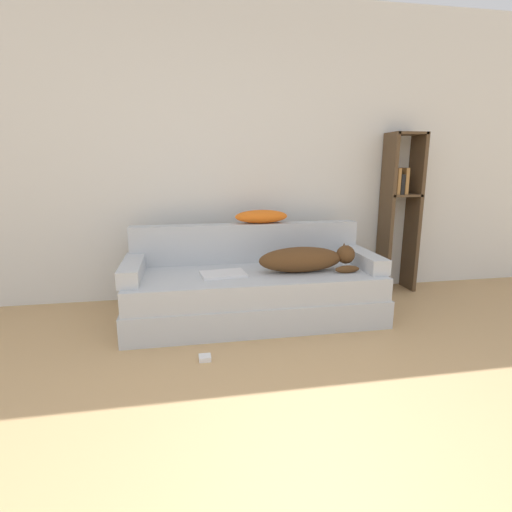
# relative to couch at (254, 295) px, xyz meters

# --- Properties ---
(wall_back) EXTENTS (7.94, 0.06, 2.70)m
(wall_back) POSITION_rel_couch_xyz_m (-0.21, 0.71, 1.15)
(wall_back) COLOR silver
(wall_back) RESTS_ON ground_plane
(couch) EXTENTS (2.05, 0.85, 0.40)m
(couch) POSITION_rel_couch_xyz_m (0.00, 0.00, 0.00)
(couch) COLOR #B2B7BC
(couch) RESTS_ON ground_plane
(couch_backrest) EXTENTS (2.01, 0.15, 0.34)m
(couch_backrest) POSITION_rel_couch_xyz_m (-0.00, 0.36, 0.38)
(couch_backrest) COLOR #B2B7BC
(couch_backrest) RESTS_ON couch
(couch_arm_left) EXTENTS (0.15, 0.66, 0.12)m
(couch_arm_left) POSITION_rel_couch_xyz_m (-0.95, -0.01, 0.27)
(couch_arm_left) COLOR #B2B7BC
(couch_arm_left) RESTS_ON couch
(couch_arm_right) EXTENTS (0.15, 0.66, 0.12)m
(couch_arm_right) POSITION_rel_couch_xyz_m (0.95, -0.01, 0.27)
(couch_arm_right) COLOR #B2B7BC
(couch_arm_right) RESTS_ON couch
(dog) EXTENTS (0.81, 0.24, 0.22)m
(dog) POSITION_rel_couch_xyz_m (0.42, -0.09, 0.31)
(dog) COLOR #513319
(dog) RESTS_ON couch
(laptop) EXTENTS (0.37, 0.28, 0.02)m
(laptop) POSITION_rel_couch_xyz_m (-0.26, -0.07, 0.21)
(laptop) COLOR silver
(laptop) RESTS_ON couch
(throw_pillow) EXTENTS (0.47, 0.20, 0.12)m
(throw_pillow) POSITION_rel_couch_xyz_m (0.14, 0.38, 0.60)
(throw_pillow) COLOR orange
(throw_pillow) RESTS_ON couch_backrest
(bookshelf) EXTENTS (0.33, 0.26, 1.55)m
(bookshelf) POSITION_rel_couch_xyz_m (1.56, 0.53, 0.66)
(bookshelf) COLOR #4C3823
(bookshelf) RESTS_ON ground_plane
(power_adapter) EXTENTS (0.08, 0.08, 0.03)m
(power_adapter) POSITION_rel_couch_xyz_m (-0.45, -0.66, -0.18)
(power_adapter) COLOR silver
(power_adapter) RESTS_ON ground_plane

